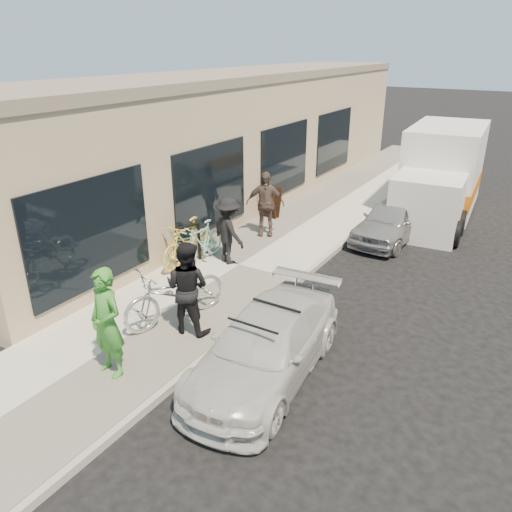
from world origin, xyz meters
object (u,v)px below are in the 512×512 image
at_px(tandem_bike, 176,294).
at_px(cruiser_bike_b, 189,243).
at_px(woman_rider, 107,323).
at_px(cruiser_bike_a, 202,242).
at_px(moving_truck, 440,177).
at_px(cruiser_bike_c, 187,242).
at_px(man_standing, 187,288).
at_px(bike_rack, 188,240).
at_px(sandwich_board, 270,203).
at_px(sedan_silver, 391,221).
at_px(sedan_white, 266,345).
at_px(bystander_b, 265,204).
at_px(bystander_a, 228,231).

height_order(tandem_bike, cruiser_bike_b, tandem_bike).
relative_size(woman_rider, cruiser_bike_a, 1.11).
xyz_separation_m(moving_truck, woman_rider, (-2.44, -11.48, -0.15)).
bearing_deg(moving_truck, cruiser_bike_c, -122.89).
bearing_deg(tandem_bike, man_standing, -1.27).
height_order(bike_rack, woman_rider, woman_rider).
xyz_separation_m(sandwich_board, moving_truck, (4.16, 3.39, 0.61)).
distance_m(sedan_silver, man_standing, 7.05).
xyz_separation_m(sedan_white, cruiser_bike_b, (-3.71, 2.73, 0.08)).
distance_m(sedan_silver, woman_rider, 8.73).
bearing_deg(cruiser_bike_a, cruiser_bike_b, -138.84).
relative_size(sedan_white, cruiser_bike_a, 2.42).
relative_size(tandem_bike, bystander_b, 1.22).
distance_m(bike_rack, moving_truck, 8.48).
height_order(sedan_silver, cruiser_bike_b, cruiser_bike_b).
xyz_separation_m(man_standing, cruiser_bike_a, (-1.71, 2.67, -0.38)).
height_order(man_standing, bystander_b, bystander_b).
height_order(sedan_white, bystander_b, bystander_b).
bearing_deg(sedan_white, cruiser_bike_b, 138.49).
bearing_deg(bike_rack, man_standing, -51.54).
distance_m(man_standing, bystander_b, 5.22).
height_order(tandem_bike, bystander_b, bystander_b).
xyz_separation_m(moving_truck, bystander_a, (-3.31, -6.86, -0.25)).
distance_m(tandem_bike, bystander_b, 4.99).
distance_m(sedan_white, tandem_bike, 2.25).
xyz_separation_m(sedan_silver, bystander_a, (-2.76, -3.89, 0.40)).
height_order(moving_truck, man_standing, moving_truck).
distance_m(sandwich_board, sedan_white, 7.67).
height_order(cruiser_bike_a, bystander_a, bystander_a).
bearing_deg(cruiser_bike_a, sedan_silver, 51.17).
bearing_deg(cruiser_bike_c, sedan_silver, 49.87).
relative_size(tandem_bike, cruiser_bike_a, 1.32).
height_order(sandwich_board, sedan_silver, sedan_silver).
bearing_deg(bike_rack, sedan_silver, 51.20).
height_order(sedan_white, man_standing, man_standing).
bearing_deg(bystander_a, cruiser_bike_b, 52.46).
height_order(cruiser_bike_a, cruiser_bike_c, cruiser_bike_c).
relative_size(man_standing, bystander_b, 0.98).
xyz_separation_m(tandem_bike, cruiser_bike_c, (-1.50, 2.21, -0.02)).
relative_size(cruiser_bike_b, bystander_b, 1.05).
height_order(moving_truck, cruiser_bike_c, moving_truck).
height_order(sedan_white, cruiser_bike_b, sedan_white).
bearing_deg(bike_rack, tandem_bike, -56.49).
bearing_deg(bike_rack, bystander_a, 33.81).
distance_m(bystander_a, bystander_b, 2.10).
xyz_separation_m(tandem_bike, cruiser_bike_b, (-1.51, 2.32, -0.08)).
relative_size(man_standing, cruiser_bike_b, 0.93).
height_order(bike_rack, sedan_silver, bike_rack).
relative_size(moving_truck, man_standing, 3.25).
bearing_deg(sedan_silver, bystander_a, -120.72).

